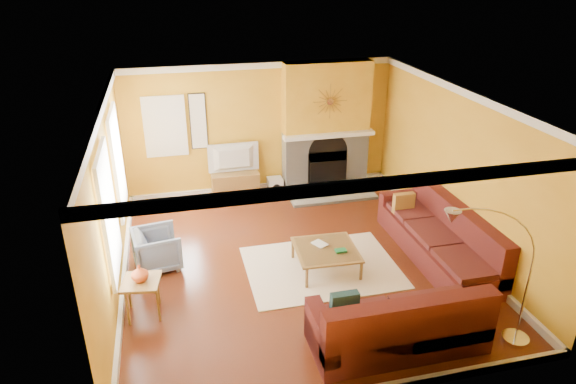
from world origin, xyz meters
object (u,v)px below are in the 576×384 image
object	(u,v)px
armchair	(157,249)
side_table	(143,297)
coffee_table	(326,259)
arc_lamp	(490,281)
sectional_sofa	(387,255)
media_console	(235,184)

from	to	relation	value
armchair	side_table	distance (m)	1.22
armchair	side_table	bearing A→B (deg)	161.54
coffee_table	arc_lamp	xyz separation A→B (m)	(1.35, -2.20, 0.82)
sectional_sofa	media_console	xyz separation A→B (m)	(-1.80, 3.60, -0.18)
sectional_sofa	side_table	size ratio (longest dim) A/B	6.72
armchair	arc_lamp	distance (m)	4.95
armchair	arc_lamp	world-z (taller)	arc_lamp
media_console	side_table	xyz separation A→B (m)	(-1.80, -3.60, 0.01)
side_table	media_console	bearing A→B (deg)	63.43
armchair	arc_lamp	xyz separation A→B (m)	(3.95, -2.90, 0.69)
coffee_table	side_table	world-z (taller)	side_table
armchair	sectional_sofa	bearing A→B (deg)	-118.44
side_table	arc_lamp	bearing A→B (deg)	-22.27
coffee_table	armchair	world-z (taller)	armchair
side_table	armchair	bearing A→B (deg)	80.54
media_console	armchair	size ratio (longest dim) A/B	1.35
arc_lamp	media_console	bearing A→B (deg)	113.92
sectional_sofa	media_console	distance (m)	4.03
sectional_sofa	armchair	bearing A→B (deg)	160.56
coffee_table	media_console	bearing A→B (deg)	107.88
arc_lamp	armchair	bearing A→B (deg)	143.72
sectional_sofa	media_console	size ratio (longest dim) A/B	3.83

